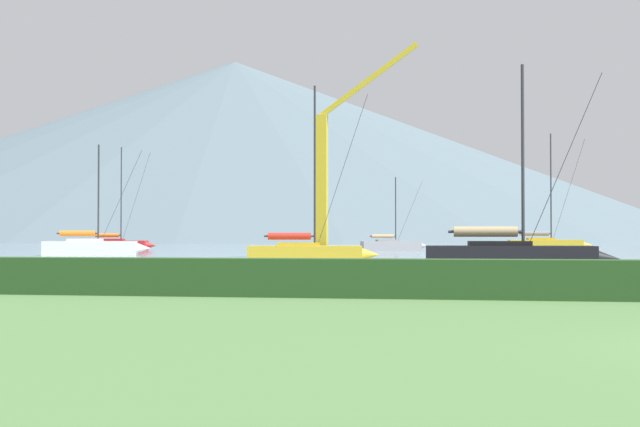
{
  "coord_description": "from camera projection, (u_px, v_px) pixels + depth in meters",
  "views": [
    {
      "loc": [
        -5.09,
        -14.56,
        1.74
      ],
      "look_at": [
        -16.34,
        50.35,
        3.28
      ],
      "focal_mm": 51.73,
      "sensor_mm": 36.0,
      "label": 1
    }
  ],
  "objects": [
    {
      "name": "sailboat_slip_3",
      "position": [
        546.0,
        244.0,
        100.16
      ],
      "size": [
        9.13,
        3.41,
        12.81
      ],
      "rotation": [
        0.0,
        0.0,
        0.1
      ],
      "color": "gold",
      "rests_on": "harbor_water"
    },
    {
      "name": "sailboat_slip_4",
      "position": [
        511.0,
        256.0,
        43.58
      ],
      "size": [
        9.14,
        3.13,
        9.85
      ],
      "rotation": [
        0.0,
        0.0,
        0.06
      ],
      "color": "black",
      "rests_on": "harbor_water"
    },
    {
      "name": "sailboat_slip_0",
      "position": [
        117.0,
        244.0,
        105.0
      ],
      "size": [
        8.32,
        3.55,
        11.8
      ],
      "rotation": [
        0.0,
        0.0,
        0.17
      ],
      "color": "red",
      "rests_on": "harbor_water"
    },
    {
      "name": "sailboat_slip_10",
      "position": [
        392.0,
        245.0,
        103.59
      ],
      "size": [
        7.75,
        4.16,
        8.28
      ],
      "rotation": [
        0.0,
        0.0,
        0.31
      ],
      "color": "#9E9EA3",
      "rests_on": "harbor_water"
    },
    {
      "name": "sailboat_slip_11",
      "position": [
        307.0,
        253.0,
        56.02
      ],
      "size": [
        8.11,
        3.49,
        10.87
      ],
      "rotation": [
        0.0,
        0.0,
        0.17
      ],
      "color": "gold",
      "rests_on": "harbor_water"
    },
    {
      "name": "distant_hill_central_peak",
      "position": [
        235.0,
        150.0,
        358.93
      ],
      "size": [
        350.77,
        350.77,
        69.45
      ],
      "primitive_type": "cone",
      "color": "slate",
      "rests_on": "ground_plane"
    },
    {
      "name": "harbor_water",
      "position": [
        512.0,
        246.0,
        148.38
      ],
      "size": [
        320.0,
        246.0,
        0.0
      ],
      "primitive_type": "cube",
      "color": "gray",
      "rests_on": "ground_plane"
    },
    {
      "name": "sailboat_slip_6",
      "position": [
        92.0,
        247.0,
        78.5
      ],
      "size": [
        9.06,
        4.78,
        9.48
      ],
      "rotation": [
        0.0,
        0.0,
        0.3
      ],
      "color": "white",
      "rests_on": "harbor_water"
    },
    {
      "name": "dock_crane",
      "position": [
        327.0,
        191.0,
        70.62
      ],
      "size": [
        8.42,
        2.0,
        16.37
      ],
      "color": "#333338",
      "rests_on": "ground_plane"
    }
  ]
}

